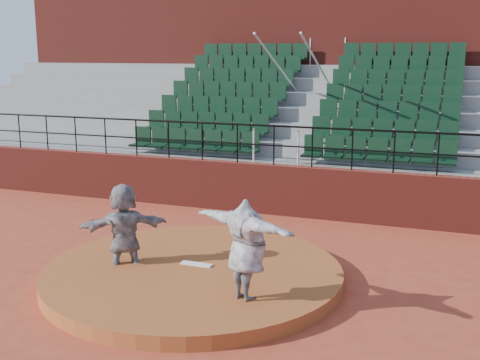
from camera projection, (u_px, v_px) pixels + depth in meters
name	position (u px, v px, depth m)	size (l,w,h in m)	color
ground	(193.00, 280.00, 11.14)	(90.00, 90.00, 0.00)	#A73D25
pitchers_mound	(193.00, 274.00, 11.11)	(5.50, 5.50, 0.25)	#A05024
pitching_rubber	(196.00, 264.00, 11.22)	(0.60, 0.15, 0.03)	white
boundary_wall	(273.00, 189.00, 15.58)	(24.00, 0.30, 1.30)	maroon
wall_railing	(274.00, 137.00, 15.29)	(24.04, 0.05, 1.03)	black
seating_deck	(308.00, 140.00, 18.76)	(24.00, 5.97, 4.63)	gray
press_box_facade	(336.00, 68.00, 21.95)	(24.00, 3.00, 7.10)	maroon
pitcher	(246.00, 249.00, 9.54)	(2.03, 0.55, 1.66)	black
fielder	(124.00, 230.00, 11.23)	(1.65, 0.53, 1.78)	black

